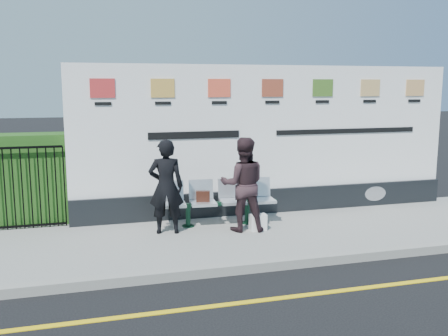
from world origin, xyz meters
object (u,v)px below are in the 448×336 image
(bench, at_px, (218,213))
(woman_right, at_px, (243,184))
(woman_left, at_px, (166,187))
(billboard, at_px, (270,150))

(bench, bearing_deg, woman_right, -48.26)
(woman_left, bearing_deg, billboard, -148.23)
(bench, distance_m, woman_left, 1.21)
(woman_left, relative_size, woman_right, 0.99)
(woman_left, bearing_deg, bench, -156.95)
(woman_right, bearing_deg, bench, -40.09)
(billboard, xyz_separation_m, woman_left, (-2.31, -0.95, -0.46))
(billboard, distance_m, woman_left, 2.54)
(billboard, bearing_deg, bench, -151.41)
(bench, xyz_separation_m, woman_left, (-1.01, -0.25, 0.61))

